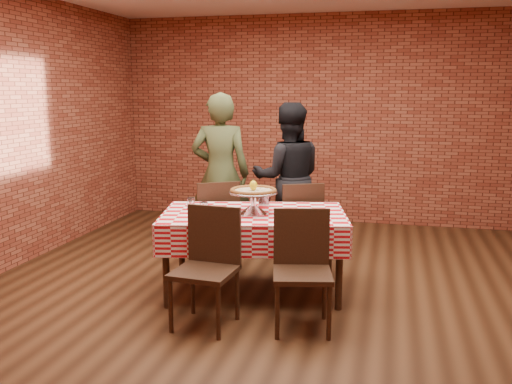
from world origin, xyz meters
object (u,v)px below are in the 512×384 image
table (254,253)px  chair_near_right (302,272)px  water_glass_left (204,209)px  diner_black (288,178)px  chair_far_left (215,222)px  pizza_stand (253,203)px  chair_far_right (298,223)px  chair_near_left (204,270)px  condiment_caddy (264,199)px  pizza (253,191)px  diner_olive (220,174)px  water_glass_right (191,204)px

table → chair_near_right: bearing=-51.5°
water_glass_left → diner_black: diner_black is taller
chair_far_left → diner_black: diner_black is taller
pizza_stand → chair_far_right: 1.03m
chair_near_left → condiment_caddy: bearing=83.8°
water_glass_left → chair_far_right: size_ratio=0.13×
chair_near_right → diner_black: diner_black is taller
chair_near_right → chair_far_right: chair_near_right is taller
pizza → chair_far_right: (0.26, 0.91, -0.50)m
pizza → condiment_caddy: 0.34m
chair_near_right → chair_far_left: size_ratio=1.00×
pizza_stand → pizza: pizza is taller
condiment_caddy → chair_near_right: size_ratio=0.15×
chair_near_left → chair_far_left: chair_near_left is taller
chair_near_left → diner_black: diner_black is taller
chair_near_right → chair_far_right: size_ratio=1.01×
chair_near_left → pizza: bearing=81.7°
pizza → table: bearing=94.8°
chair_far_left → water_glass_left: bearing=70.9°
pizza → water_glass_left: (-0.42, -0.17, -0.15)m
pizza_stand → diner_olive: diner_olive is taller
chair_far_right → table: bearing=48.4°
water_glass_right → condiment_caddy: (0.64, 0.30, 0.01)m
pizza → chair_far_left: 1.08m
chair_near_right → pizza: bearing=117.4°
water_glass_left → chair_near_left: size_ratio=0.12×
pizza_stand → water_glass_left: bearing=-157.9°
chair_far_left → chair_near_left: bearing=73.7°
pizza_stand → table: bearing=94.8°
chair_far_right → chair_near_right: bearing=75.7°
condiment_caddy → diner_black: diner_black is taller
table → chair_near_left: bearing=-102.9°
chair_near_left → water_glass_left: bearing=114.0°
table → diner_black: diner_black is taller
chair_near_left → water_glass_right: bearing=121.5°
table → chair_far_right: chair_far_right is taller
table → chair_near_right: 0.92m
condiment_caddy → diner_black: size_ratio=0.08×
condiment_caddy → chair_far_left: (-0.64, 0.42, -0.36)m
pizza → chair_near_right: bearing=-50.6°
chair_far_right → diner_olive: 1.10m
table → chair_near_right: (0.57, -0.71, 0.09)m
condiment_caddy → chair_far_right: 0.74m
water_glass_left → diner_black: 1.69m
table → chair_far_left: (-0.61, 0.71, 0.09)m
condiment_caddy → chair_far_left: size_ratio=0.15×
diner_black → water_glass_right: bearing=50.3°
chair_far_left → diner_black: bearing=-163.8°
pizza → chair_far_right: pizza is taller
table → chair_far_left: chair_far_left is taller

